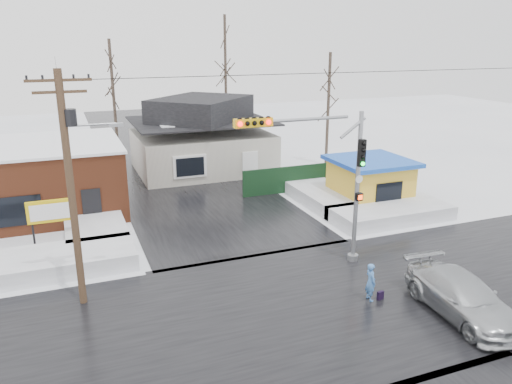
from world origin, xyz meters
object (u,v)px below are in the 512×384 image
object	(u,v)px
pedestrian	(370,282)
kiosk	(370,181)
traffic_signal	(328,170)
utility_pole	(72,178)
car	(462,297)
marquee_sign	(51,213)

from	to	relation	value
pedestrian	kiosk	bearing A→B (deg)	-29.69
traffic_signal	utility_pole	size ratio (longest dim) A/B	0.78
traffic_signal	car	size ratio (longest dim) A/B	1.34
traffic_signal	car	bearing A→B (deg)	-63.79
marquee_sign	kiosk	xyz separation A→B (m)	(18.50, 0.50, -0.46)
traffic_signal	pedestrian	bearing A→B (deg)	-86.86
kiosk	pedestrian	bearing A→B (deg)	-123.36
traffic_signal	marquee_sign	distance (m)	13.42
kiosk	pedestrian	xyz separation A→B (m)	(-6.88, -10.45, -0.68)
utility_pole	car	size ratio (longest dim) A/B	1.73
utility_pole	kiosk	world-z (taller)	utility_pole
kiosk	car	xyz separation A→B (m)	(-4.31, -12.62, -0.71)
traffic_signal	car	xyz separation A→B (m)	(2.75, -5.60, -3.78)
utility_pole	marquee_sign	size ratio (longest dim) A/B	3.53
utility_pole	car	distance (m)	15.12
kiosk	pedestrian	size ratio (longest dim) A/B	2.95
utility_pole	marquee_sign	distance (m)	6.87
traffic_signal	pedestrian	world-z (taller)	traffic_signal
utility_pole	traffic_signal	bearing A→B (deg)	-2.95
marquee_sign	kiosk	bearing A→B (deg)	1.55
kiosk	pedestrian	distance (m)	12.53
traffic_signal	utility_pole	bearing A→B (deg)	177.05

